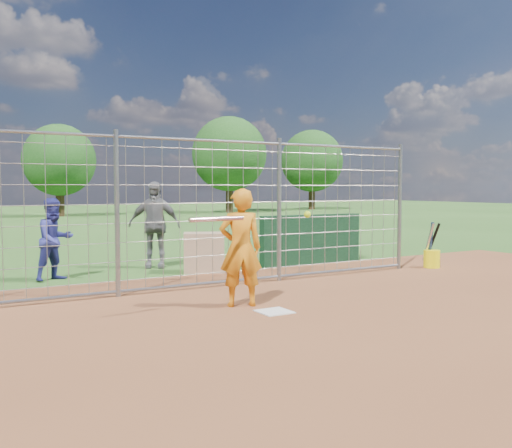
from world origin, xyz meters
TOP-DOWN VIEW (x-y plane):
  - ground at (0.00, 0.00)m, footprint 100.00×100.00m
  - infield_dirt at (0.00, -3.00)m, footprint 18.00×18.00m
  - home_plate at (0.00, -0.20)m, footprint 0.43×0.43m
  - dugout_wall at (3.40, 3.60)m, footprint 2.60×0.20m
  - batter at (-0.20, 0.39)m, footprint 0.71×0.58m
  - bystander_a at (-2.02, 4.14)m, footprint 0.90×0.81m
  - bystander_b at (0.14, 4.78)m, footprint 1.16×0.91m
  - equipment_bin at (0.77, 3.66)m, footprint 0.96×0.83m
  - equipment_in_play at (-0.34, 0.14)m, footprint 2.05×0.26m
  - bucket_with_bats at (5.21, 1.76)m, footprint 0.34×0.39m
  - backstop_fence at (0.00, 2.00)m, footprint 9.08×0.08m
  - tree_line at (3.13, 28.13)m, footprint 44.66×6.72m

SIDE VIEW (x-z plane):
  - ground at x=0.00m, z-range 0.00..0.00m
  - infield_dirt at x=0.00m, z-range 0.01..0.01m
  - home_plate at x=0.00m, z-range 0.00..0.02m
  - bucket_with_bats at x=5.21m, z-range -0.24..0.73m
  - equipment_bin at x=0.77m, z-range 0.00..0.80m
  - dugout_wall at x=3.40m, z-range 0.00..1.10m
  - bystander_a at x=-2.02m, z-range 0.00..1.52m
  - batter at x=-0.20m, z-range 0.00..1.69m
  - bystander_b at x=0.14m, z-range 0.00..1.84m
  - backstop_fence at x=0.00m, z-range -0.04..2.56m
  - equipment_in_play at x=-0.34m, z-range 1.24..1.35m
  - tree_line at x=3.13m, z-range 0.47..6.95m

